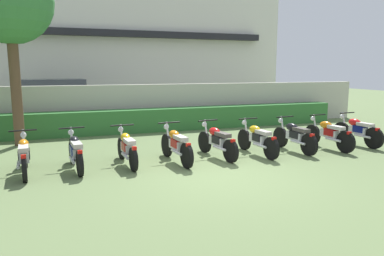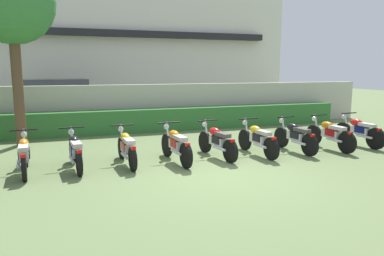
# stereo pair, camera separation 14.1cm
# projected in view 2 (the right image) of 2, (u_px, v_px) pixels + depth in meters

# --- Properties ---
(ground) EXTENTS (60.00, 60.00, 0.00)m
(ground) POSITION_uv_depth(u_px,v_px,m) (219.00, 175.00, 7.99)
(ground) COLOR #607547
(building) EXTENTS (20.62, 6.50, 8.10)m
(building) POSITION_uv_depth(u_px,v_px,m) (116.00, 42.00, 23.07)
(building) COLOR silver
(building) RESTS_ON ground
(compound_wall) EXTENTS (19.59, 0.30, 1.74)m
(compound_wall) POSITION_uv_depth(u_px,v_px,m) (151.00, 106.00, 14.25)
(compound_wall) COLOR #BCB7A8
(compound_wall) RESTS_ON ground
(hedge_row) EXTENTS (15.67, 0.70, 0.85)m
(hedge_row) POSITION_uv_depth(u_px,v_px,m) (155.00, 120.00, 13.67)
(hedge_row) COLOR #337033
(hedge_row) RESTS_ON ground
(parked_car) EXTENTS (4.69, 2.51, 1.89)m
(parked_car) POSITION_uv_depth(u_px,v_px,m) (60.00, 100.00, 16.40)
(parked_car) COLOR black
(parked_car) RESTS_ON ground
(tree_far_side) EXTENTS (2.50, 2.50, 5.55)m
(tree_far_side) POSITION_uv_depth(u_px,v_px,m) (11.00, 3.00, 10.57)
(tree_far_side) COLOR brown
(tree_far_side) RESTS_ON ground
(motorcycle_in_row_1) EXTENTS (0.60, 1.82, 0.94)m
(motorcycle_in_row_1) POSITION_uv_depth(u_px,v_px,m) (24.00, 155.00, 8.08)
(motorcycle_in_row_1) COLOR black
(motorcycle_in_row_1) RESTS_ON ground
(motorcycle_in_row_2) EXTENTS (0.60, 1.79, 0.94)m
(motorcycle_in_row_2) POSITION_uv_depth(u_px,v_px,m) (75.00, 151.00, 8.43)
(motorcycle_in_row_2) COLOR black
(motorcycle_in_row_2) RESTS_ON ground
(motorcycle_in_row_3) EXTENTS (0.60, 1.83, 0.94)m
(motorcycle_in_row_3) POSITION_uv_depth(u_px,v_px,m) (127.00, 147.00, 8.84)
(motorcycle_in_row_3) COLOR black
(motorcycle_in_row_3) RESTS_ON ground
(motorcycle_in_row_4) EXTENTS (0.60, 1.91, 0.97)m
(motorcycle_in_row_4) POSITION_uv_depth(u_px,v_px,m) (176.00, 145.00, 9.08)
(motorcycle_in_row_4) COLOR black
(motorcycle_in_row_4) RESTS_ON ground
(motorcycle_in_row_5) EXTENTS (0.60, 1.88, 0.96)m
(motorcycle_in_row_5) POSITION_uv_depth(u_px,v_px,m) (217.00, 141.00, 9.55)
(motorcycle_in_row_5) COLOR black
(motorcycle_in_row_5) RESTS_ON ground
(motorcycle_in_row_6) EXTENTS (0.60, 1.91, 0.96)m
(motorcycle_in_row_6) POSITION_uv_depth(u_px,v_px,m) (258.00, 139.00, 9.85)
(motorcycle_in_row_6) COLOR black
(motorcycle_in_row_6) RESTS_ON ground
(motorcycle_in_row_7) EXTENTS (0.60, 1.84, 0.96)m
(motorcycle_in_row_7) POSITION_uv_depth(u_px,v_px,m) (295.00, 136.00, 10.23)
(motorcycle_in_row_7) COLOR black
(motorcycle_in_row_7) RESTS_ON ground
(motorcycle_in_row_8) EXTENTS (0.60, 1.94, 0.97)m
(motorcycle_in_row_8) POSITION_uv_depth(u_px,v_px,m) (330.00, 134.00, 10.57)
(motorcycle_in_row_8) COLOR black
(motorcycle_in_row_8) RESTS_ON ground
(motorcycle_in_row_9) EXTENTS (0.60, 1.86, 0.98)m
(motorcycle_in_row_9) POSITION_uv_depth(u_px,v_px,m) (359.00, 131.00, 11.04)
(motorcycle_in_row_9) COLOR black
(motorcycle_in_row_9) RESTS_ON ground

